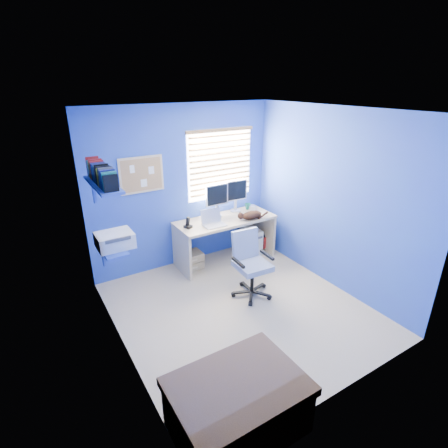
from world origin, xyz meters
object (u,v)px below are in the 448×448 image
cat (252,215)px  tower_pc (251,240)px  laptop (214,219)px  office_chair (251,272)px  desk (225,240)px

cat → tower_pc: size_ratio=0.80×
cat → tower_pc: (0.18, 0.24, -0.58)m
laptop → tower_pc: (0.83, 0.17, -0.62)m
cat → office_chair: office_chair is taller
laptop → office_chair: (0.07, -0.87, -0.51)m
cat → desk: bearing=159.3°
tower_pc → laptop: bearing=-167.9°
tower_pc → office_chair: (-0.76, -1.04, 0.12)m
laptop → tower_pc: 1.05m
office_chair → cat: bearing=54.1°
desk → cat: size_ratio=4.46×
laptop → office_chair: 1.01m
laptop → cat: (0.64, -0.08, -0.05)m
cat → tower_pc: cat is taller
cat → office_chair: 1.09m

